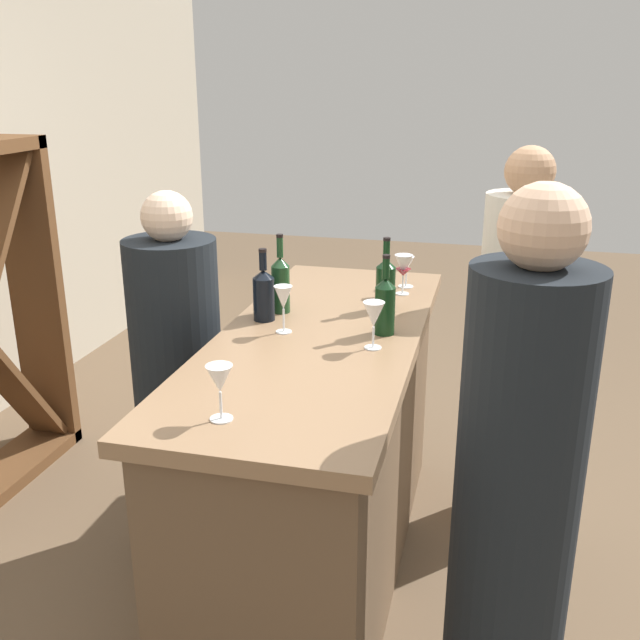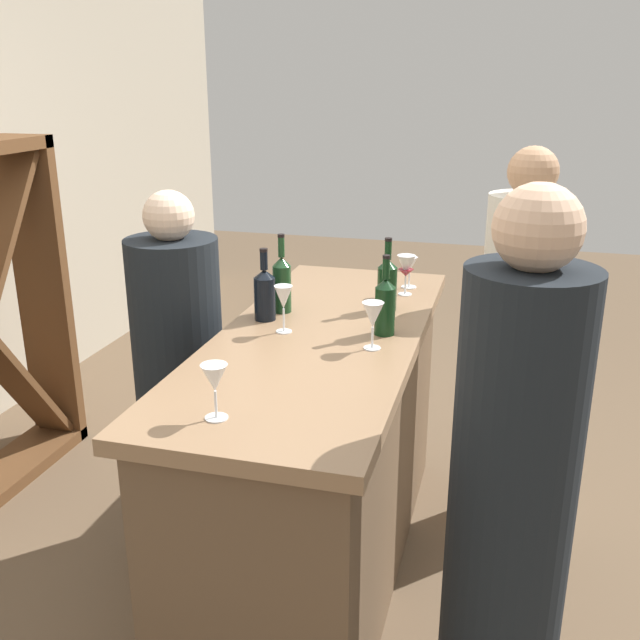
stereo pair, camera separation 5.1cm
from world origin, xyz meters
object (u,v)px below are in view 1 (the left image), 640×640
at_px(wine_glass_near_center, 407,265).
at_px(person_left_guest, 515,505).
at_px(wine_glass_near_left, 403,267).
at_px(wine_glass_far_center, 283,299).
at_px(wine_glass_near_right, 374,316).
at_px(wine_bottle_second_right_dark_green, 386,283).
at_px(person_center_guest, 513,359).
at_px(person_right_guest, 179,388).
at_px(wine_bottle_center_olive_green, 281,283).
at_px(wine_bottle_second_left_near_black, 264,293).
at_px(wine_glass_far_left, 220,381).
at_px(wine_bottle_leftmost_dark_green, 385,304).

height_order(wine_glass_near_center, person_left_guest, person_left_guest).
distance_m(wine_glass_near_left, wine_glass_far_center, 0.68).
relative_size(wine_glass_near_right, wine_glass_far_center, 0.95).
height_order(wine_glass_near_left, wine_glass_far_center, wine_glass_far_center).
bearing_deg(wine_bottle_second_right_dark_green, wine_glass_near_left, -9.85).
bearing_deg(person_center_guest, person_left_guest, 101.27).
height_order(wine_bottle_second_right_dark_green, person_right_guest, person_right_guest).
bearing_deg(wine_bottle_center_olive_green, person_center_guest, -70.78).
xyz_separation_m(wine_bottle_second_left_near_black, person_right_guest, (-0.02, 0.36, -0.42)).
xyz_separation_m(wine_glass_far_left, person_left_guest, (0.13, -0.79, -0.34)).
distance_m(wine_bottle_second_left_near_black, wine_glass_near_right, 0.49).
bearing_deg(wine_bottle_second_right_dark_green, wine_bottle_center_olive_green, 107.98).
bearing_deg(wine_glass_near_left, wine_bottle_center_olive_green, 129.38).
distance_m(person_center_guest, person_right_guest, 1.38).
height_order(wine_bottle_leftmost_dark_green, wine_bottle_second_left_near_black, wine_bottle_leftmost_dark_green).
xyz_separation_m(wine_glass_far_left, wine_glass_far_center, (0.71, 0.04, 0.01)).
bearing_deg(person_right_guest, wine_glass_near_center, 23.45).
height_order(wine_bottle_center_olive_green, wine_glass_near_left, wine_bottle_center_olive_green).
bearing_deg(wine_bottle_center_olive_green, wine_glass_near_right, -126.06).
bearing_deg(wine_glass_near_right, wine_bottle_center_olive_green, 53.94).
xyz_separation_m(wine_bottle_leftmost_dark_green, wine_glass_near_right, (-0.15, 0.01, 0.01)).
bearing_deg(wine_glass_near_center, person_center_guest, -107.81).
relative_size(wine_bottle_leftmost_dark_green, wine_bottle_second_right_dark_green, 1.00).
height_order(wine_glass_far_left, person_left_guest, person_left_guest).
bearing_deg(wine_bottle_leftmost_dark_green, wine_glass_far_left, 157.84).
relative_size(person_left_guest, person_center_guest, 1.01).
relative_size(wine_bottle_second_right_dark_green, wine_glass_far_center, 1.67).
bearing_deg(wine_glass_near_center, wine_bottle_leftmost_dark_green, -179.66).
xyz_separation_m(wine_glass_near_right, person_left_guest, (-0.49, -0.48, -0.34)).
height_order(wine_glass_near_center, wine_glass_far_left, wine_glass_far_left).
bearing_deg(wine_glass_near_left, person_right_guest, 120.11).
relative_size(wine_glass_far_left, person_center_guest, 0.10).
distance_m(wine_bottle_second_left_near_black, wine_bottle_second_right_dark_green, 0.48).
bearing_deg(person_left_guest, wine_bottle_second_right_dark_green, -83.39).
distance_m(wine_bottle_second_right_dark_green, wine_glass_far_center, 0.47).
bearing_deg(person_left_guest, wine_glass_far_left, -12.86).
distance_m(wine_glass_near_right, person_left_guest, 0.77).
bearing_deg(wine_bottle_leftmost_dark_green, wine_bottle_second_left_near_black, 84.66).
bearing_deg(person_right_guest, wine_glass_far_center, -23.74).
xyz_separation_m(wine_glass_near_center, wine_glass_far_center, (-0.69, 0.35, 0.03)).
height_order(wine_glass_near_left, person_right_guest, person_right_guest).
bearing_deg(wine_bottle_second_right_dark_green, wine_glass_near_right, -176.21).
height_order(wine_bottle_leftmost_dark_green, wine_bottle_second_right_dark_green, same).
relative_size(wine_glass_near_right, person_right_guest, 0.11).
bearing_deg(wine_glass_near_right, wine_glass_near_left, -0.92).
distance_m(wine_glass_near_left, wine_glass_near_right, 0.66).
distance_m(wine_bottle_center_olive_green, wine_glass_far_center, 0.24).
distance_m(wine_bottle_second_left_near_black, wine_glass_far_center, 0.16).
xyz_separation_m(wine_glass_far_left, person_center_guest, (1.24, -0.79, -0.35)).
height_order(wine_glass_near_center, wine_glass_near_right, wine_glass_near_right).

